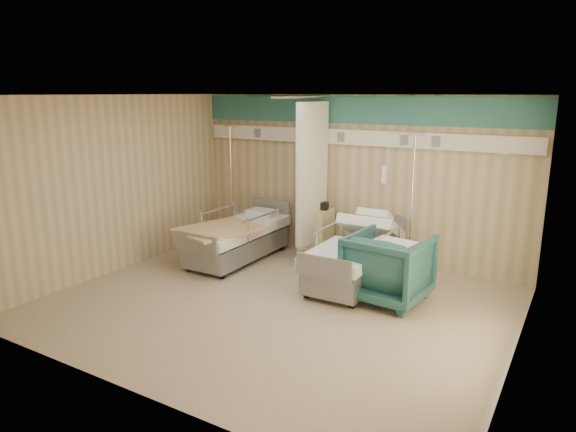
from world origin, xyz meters
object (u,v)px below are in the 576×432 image
at_px(visitor_armchair, 388,267).
at_px(iv_stand_left, 232,218).
at_px(bed_right, 355,263).
at_px(bedside_cabinet, 316,232).
at_px(bed_left, 238,242).
at_px(iv_stand_right, 409,247).

distance_m(visitor_armchair, iv_stand_left, 3.84).
bearing_deg(bed_right, bedside_cabinet, 141.95).
relative_size(bed_left, visitor_armchair, 2.05).
xyz_separation_m(bedside_cabinet, iv_stand_left, (-1.83, -0.01, 0.03)).
bearing_deg(visitor_armchair, bedside_cabinet, -30.41).
xyz_separation_m(bed_right, iv_stand_right, (0.58, 0.76, 0.14)).
bearing_deg(bedside_cabinet, visitor_armchair, -35.26).
bearing_deg(bed_right, visitor_armchair, -29.81).
relative_size(bed_left, bedside_cabinet, 2.54).
height_order(visitor_armchair, iv_stand_right, iv_stand_right).
bearing_deg(iv_stand_right, visitor_armchair, -86.41).
bearing_deg(bed_left, bed_right, 0.00).
height_order(bed_right, iv_stand_right, iv_stand_right).
xyz_separation_m(visitor_armchair, iv_stand_left, (-3.63, 1.26, -0.02)).
distance_m(bed_right, bed_left, 2.20).
distance_m(bed_right, iv_stand_right, 0.97).
height_order(bedside_cabinet, visitor_armchair, visitor_armchair).
relative_size(visitor_armchair, iv_stand_left, 0.47).
bearing_deg(iv_stand_left, bed_left, -48.81).
xyz_separation_m(bed_right, visitor_armchair, (0.65, -0.37, 0.16)).
xyz_separation_m(iv_stand_right, iv_stand_left, (-3.56, 0.13, -0.00)).
distance_m(bed_right, bedside_cabinet, 1.46).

